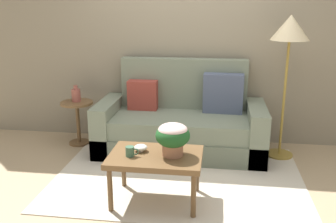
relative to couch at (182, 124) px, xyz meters
name	(u,v)px	position (x,y,z in m)	size (l,w,h in m)	color
ground_plane	(180,173)	(0.05, -0.64, -0.33)	(14.00, 14.00, 0.00)	tan
wall_back	(190,24)	(0.05, 0.47, 1.16)	(6.40, 0.12, 2.99)	gray
area_rug	(179,176)	(0.05, -0.74, -0.33)	(2.54, 1.81, 0.01)	beige
couch	(182,124)	(0.00, 0.00, 0.00)	(1.97, 0.88, 1.09)	#626B59
coffee_table	(156,160)	(-0.10, -1.26, 0.07)	(0.82, 0.57, 0.46)	brown
side_table	(78,115)	(-1.33, 0.03, 0.05)	(0.40, 0.40, 0.56)	brown
floor_lamp	(290,37)	(1.17, -0.02, 1.06)	(0.42, 0.42, 1.63)	olive
potted_plant	(172,136)	(0.04, -1.25, 0.31)	(0.30, 0.30, 0.29)	#A36B4C
coffee_mug	(130,151)	(-0.32, -1.32, 0.17)	(0.12, 0.08, 0.09)	#3D664C
snack_bowl	(141,148)	(-0.25, -1.20, 0.16)	(0.12, 0.12, 0.06)	silver
table_vase	(76,95)	(-1.33, 0.05, 0.31)	(0.11, 0.11, 0.21)	#934C42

